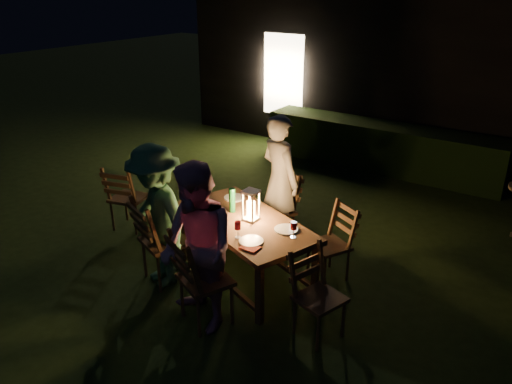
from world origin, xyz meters
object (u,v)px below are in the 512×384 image
Objects in this scene: lantern at (251,207)px; dining_table at (245,225)px; chair_near_left at (164,255)px; chair_end at (318,310)px; chair_far_left at (276,221)px; person_house_side at (280,181)px; person_opp_left at (157,217)px; chair_far_right at (329,256)px; person_opp_right at (197,249)px; bottle_table at (232,200)px; chair_near_right at (204,294)px; chair_spare at (129,208)px.

dining_table is at bearing -155.85° from lantern.
chair_end is (1.85, 0.12, -0.04)m from chair_near_left.
chair_near_left is 1.07× the size of chair_far_left.
person_house_side reaches higher than person_opp_left.
chair_far_left is 1.09× the size of chair_far_right.
lantern is at bearing -95.92° from chair_end.
dining_table is 1.15× the size of person_opp_right.
bottle_table is (0.46, 0.65, 0.54)m from chair_near_left.
person_opp_right reaches higher than chair_near_right.
person_opp_right is at bearing -70.37° from bottle_table.
person_house_side is (0.57, 1.49, 0.52)m from chair_near_left.
chair_end is at bearing 159.96° from chair_far_left.
person_house_side is at bearing 8.82° from chair_spare.
chair_spare is at bearing -82.29° from chair_end.
lantern is at bearing 58.36° from chair_near_left.
lantern is (-0.73, -0.49, 0.60)m from chair_far_right.
bottle_table reaches higher than chair_end.
person_opp_left is (-0.71, -0.61, 0.15)m from dining_table.
chair_spare is 2.11m from person_house_side.
person_opp_right reaches higher than person_opp_left.
chair_spare is (-2.77, -0.42, 0.02)m from chair_far_right.
person_house_side is at bearing 89.68° from chair_near_left.
chair_far_left is 0.97m from bottle_table.
chair_far_right reaches higher than dining_table.
chair_near_left is 0.90m from chair_near_right.
chair_end is 2.59× the size of lantern.
person_opp_left reaches higher than chair_near_right.
chair_far_left reaches higher than chair_far_right.
chair_near_right reaches higher than dining_table.
person_opp_right is 0.96m from lantern.
chair_near_left is 1.10× the size of chair_spare.
person_opp_left is (-0.84, 0.32, -0.03)m from person_opp_right.
dining_table is 2.02m from chair_spare.
lantern is at bearing 60.11° from person_opp_left.
person_opp_right reaches higher than chair_far_left.
chair_far_right is at bearing 34.19° from lantern.
chair_near_right is at bearing 91.21° from person_opp_right.
chair_near_left is 1.85m from chair_end.
lantern reaches higher than chair_near_right.
person_opp_left reaches higher than bottle_table.
chair_near_left is 0.63× the size of person_house_side.
lantern is (2.05, -0.07, 0.58)m from chair_spare.
chair_near_left is at bearing 90.00° from person_house_side.
chair_spare is at bearing 173.50° from chair_near_left.
chair_end reaches higher than chair_far_right.
chair_end is (0.36, -0.96, 0.00)m from chair_far_right.
bottle_table is (-1.38, 0.53, 0.58)m from chair_end.
person_opp_right is 0.90m from person_opp_left.
chair_near_right is 0.62× the size of person_opp_right.
dining_table is at bearing 122.96° from chair_near_right.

